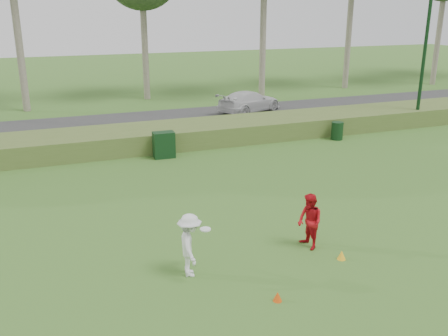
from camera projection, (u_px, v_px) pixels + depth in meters
name	position (u px, v px, depth m)	size (l,w,h in m)	color
ground	(279.00, 260.00, 12.96)	(120.00, 120.00, 0.00)	#315F1F
reed_strip	(163.00, 136.00, 23.48)	(80.00, 3.00, 0.90)	#455F26
park_road	(142.00, 123.00, 28.05)	(80.00, 6.00, 0.06)	#2D2D2D
lamp_post	(429.00, 20.00, 25.75)	(0.70, 0.70, 8.18)	black
player_white	(190.00, 245.00, 12.02)	(0.91, 1.11, 1.59)	silver
player_red	(310.00, 222.00, 13.39)	(0.75, 0.58, 1.54)	#B60F17
cone_orange	(278.00, 296.00, 11.12)	(0.21, 0.21, 0.23)	#DD480B
cone_yellow	(342.00, 255.00, 12.95)	(0.22, 0.22, 0.25)	yellow
utility_cabinet	(164.00, 145.00, 21.55)	(0.91, 0.57, 1.13)	black
trash_bin	(337.00, 131.00, 24.54)	(0.58, 0.58, 0.87)	black
car_right	(249.00, 101.00, 30.64)	(1.79, 4.40, 1.28)	silver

